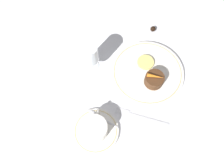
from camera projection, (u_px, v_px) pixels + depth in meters
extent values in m
plane|color=white|center=(141.00, 77.00, 0.84)|extent=(3.00, 3.00, 0.00)
cylinder|color=white|center=(147.00, 72.00, 0.84)|extent=(0.28, 0.28, 0.01)
torus|color=tan|center=(148.00, 72.00, 0.83)|extent=(0.26, 0.26, 0.00)
cylinder|color=white|center=(96.00, 131.00, 0.75)|extent=(0.16, 0.16, 0.01)
torus|color=tan|center=(96.00, 131.00, 0.74)|extent=(0.14, 0.14, 0.00)
cylinder|color=white|center=(95.00, 129.00, 0.71)|extent=(0.08, 0.08, 0.06)
cylinder|color=#9E7A4C|center=(95.00, 129.00, 0.71)|extent=(0.07, 0.07, 0.05)
torus|color=white|center=(98.00, 114.00, 0.73)|extent=(0.04, 0.01, 0.04)
cube|color=silver|center=(106.00, 121.00, 0.75)|extent=(0.04, 0.09, 0.00)
ellipsoid|color=silver|center=(92.00, 112.00, 0.77)|extent=(0.02, 0.03, 0.00)
cylinder|color=silver|center=(91.00, 66.00, 0.85)|extent=(0.06, 0.06, 0.01)
cylinder|color=silver|center=(91.00, 62.00, 0.83)|extent=(0.01, 0.01, 0.05)
cylinder|color=silver|center=(89.00, 53.00, 0.77)|extent=(0.07, 0.07, 0.07)
cylinder|color=#5B0F1E|center=(90.00, 55.00, 0.78)|extent=(0.06, 0.06, 0.04)
cube|color=silver|center=(149.00, 119.00, 0.77)|extent=(0.02, 0.14, 0.01)
cube|color=silver|center=(123.00, 111.00, 0.78)|extent=(0.03, 0.05, 0.01)
cylinder|color=#4C2D19|center=(154.00, 80.00, 0.79)|extent=(0.07, 0.07, 0.04)
cone|color=orange|center=(155.00, 76.00, 0.77)|extent=(0.01, 0.06, 0.01)
cylinder|color=#EFE075|center=(146.00, 62.00, 0.84)|extent=(0.06, 0.06, 0.01)
sphere|color=black|center=(153.00, 29.00, 0.92)|extent=(0.02, 0.02, 0.02)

